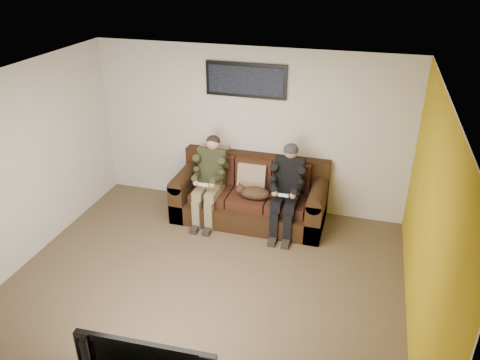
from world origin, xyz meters
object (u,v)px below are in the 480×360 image
(sofa, at_px, (251,196))
(person_right, at_px, (287,184))
(cat, at_px, (253,193))
(framed_poster, at_px, (246,80))
(person_left, at_px, (210,175))

(sofa, relative_size, person_right, 1.75)
(cat, relative_size, framed_poster, 0.53)
(person_right, height_order, framed_poster, framed_poster)
(cat, bearing_deg, person_left, 175.79)
(person_left, bearing_deg, cat, -4.21)
(sofa, bearing_deg, cat, -67.75)
(person_right, bearing_deg, cat, -174.05)
(person_left, relative_size, person_right, 0.99)
(cat, bearing_deg, person_right, 5.95)
(framed_poster, bearing_deg, person_right, -35.80)
(person_left, relative_size, cat, 2.01)
(cat, height_order, framed_poster, framed_poster)
(sofa, distance_m, framed_poster, 1.79)
(person_left, distance_m, cat, 0.73)
(framed_poster, bearing_deg, person_left, -124.76)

